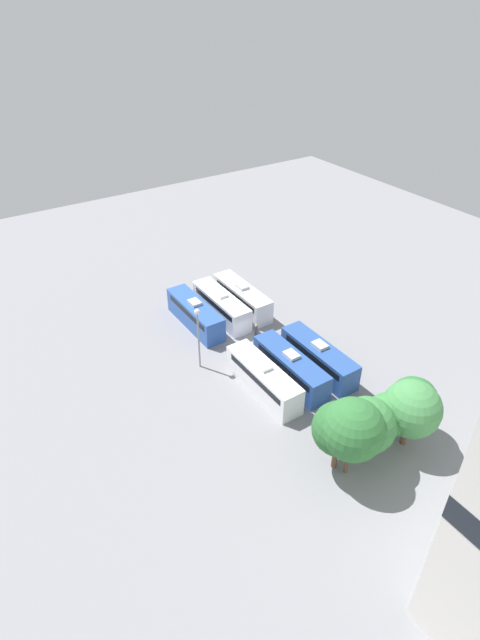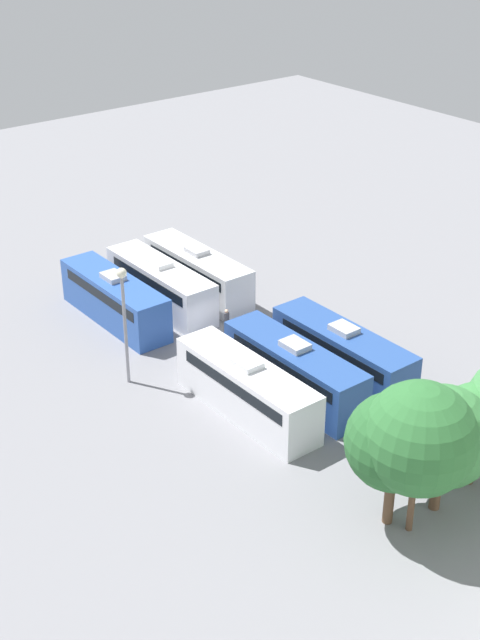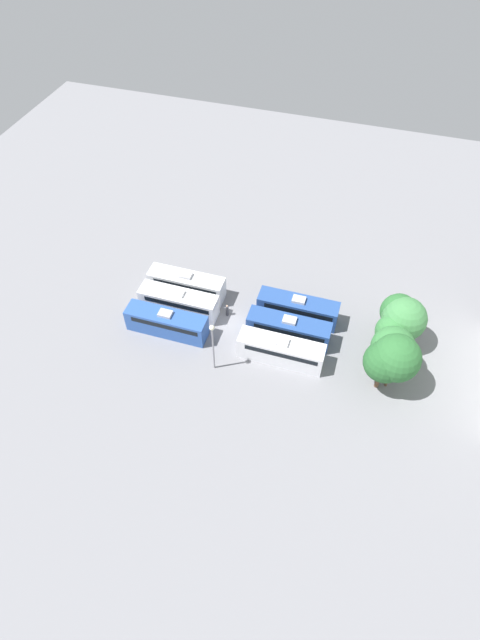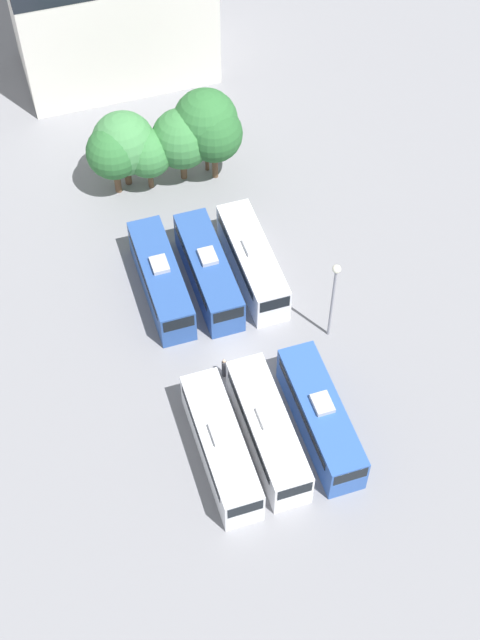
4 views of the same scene
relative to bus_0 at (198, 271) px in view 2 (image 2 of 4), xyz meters
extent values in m
plane|color=gray|center=(3.39, 7.29, -1.69)|extent=(111.04, 111.04, 0.00)
cube|color=silver|center=(0.00, -0.03, -0.15)|extent=(2.57, 10.00, 3.08)
cube|color=black|center=(0.00, 0.22, 0.70)|extent=(2.61, 8.50, 0.68)
cube|color=black|center=(0.00, -5.02, 0.70)|extent=(2.26, 0.08, 1.08)
cube|color=#B2B2B7|center=(0.00, -0.03, 1.57)|extent=(1.20, 1.60, 0.35)
cube|color=white|center=(3.25, 0.17, -0.15)|extent=(2.57, 10.00, 3.08)
cube|color=black|center=(3.25, 0.42, 0.70)|extent=(2.61, 8.50, 0.68)
cube|color=black|center=(3.25, -4.82, 0.70)|extent=(2.26, 0.08, 1.08)
cube|color=white|center=(3.25, 0.17, 1.57)|extent=(1.20, 1.60, 0.35)
cube|color=#2D56A8|center=(6.87, 0.05, -0.15)|extent=(2.57, 10.00, 3.08)
cube|color=black|center=(6.87, 0.30, 0.70)|extent=(2.61, 8.50, 0.68)
cube|color=black|center=(6.87, -4.94, 0.70)|extent=(2.26, 0.08, 1.08)
cube|color=#B2B2B7|center=(6.87, 0.05, 1.57)|extent=(1.20, 1.60, 0.35)
cube|color=#284C93|center=(-0.06, 14.74, -0.15)|extent=(2.57, 10.00, 3.08)
cube|color=black|center=(-0.06, 14.99, 0.70)|extent=(2.61, 8.50, 0.68)
cube|color=black|center=(-0.06, 9.75, 0.70)|extent=(2.26, 0.08, 1.08)
cube|color=#B2B2B7|center=(-0.06, 14.74, 1.57)|extent=(1.20, 1.60, 0.35)
cube|color=#284C93|center=(3.49, 14.42, -0.15)|extent=(2.57, 10.00, 3.08)
cube|color=black|center=(3.49, 14.67, 0.70)|extent=(2.61, 8.50, 0.68)
cube|color=black|center=(3.49, 9.43, 0.70)|extent=(2.26, 0.08, 1.08)
cube|color=#B2B2B7|center=(3.49, 14.42, 1.57)|extent=(1.20, 1.60, 0.35)
cube|color=white|center=(6.91, 14.33, -0.15)|extent=(2.57, 10.00, 3.08)
cube|color=black|center=(6.91, 14.58, 0.70)|extent=(2.61, 8.50, 0.68)
cube|color=black|center=(6.91, 9.34, 0.70)|extent=(2.26, 0.08, 1.08)
cube|color=silver|center=(6.91, 14.33, 1.57)|extent=(1.20, 1.60, 0.35)
cylinder|color=#333338|center=(2.15, 6.21, -0.91)|extent=(0.36, 0.36, 1.56)
sphere|color=tan|center=(2.15, 6.21, -0.01)|extent=(0.24, 0.24, 0.24)
cylinder|color=gray|center=(10.39, 7.33, 1.81)|extent=(0.20, 0.20, 6.99)
sphere|color=#EAE5C6|center=(10.39, 7.33, 5.48)|extent=(0.60, 0.60, 0.60)
cylinder|color=brown|center=(2.01, 26.12, -0.57)|extent=(0.45, 0.45, 2.24)
sphere|color=#387A3D|center=(2.01, 26.12, 1.94)|extent=(3.98, 3.98, 3.98)
cylinder|color=brown|center=(4.89, 26.34, -0.45)|extent=(0.54, 0.54, 2.47)
sphere|color=#387A3D|center=(4.89, 26.34, 2.50)|extent=(4.90, 4.90, 4.90)
cylinder|color=brown|center=(7.01, 26.65, -0.02)|extent=(0.32, 0.32, 3.34)
sphere|color=#2D6B33|center=(7.01, 26.65, 3.50)|extent=(5.27, 5.27, 5.27)
cylinder|color=brown|center=(7.41, 25.64, -0.20)|extent=(0.49, 0.49, 2.99)
sphere|color=#28602D|center=(7.41, 25.64, 2.92)|extent=(4.63, 4.63, 4.63)
camera|label=1|loc=(30.05, 45.29, 33.14)|focal=28.00mm
camera|label=2|loc=(33.19, 47.19, 26.50)|focal=50.00mm
camera|label=3|loc=(41.98, 20.21, 45.74)|focal=28.00mm
camera|label=4|loc=(-7.59, -27.43, 50.10)|focal=50.00mm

